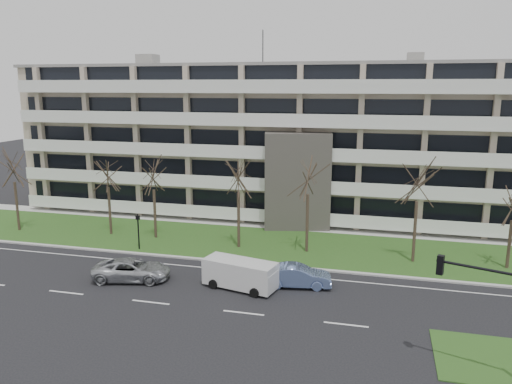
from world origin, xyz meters
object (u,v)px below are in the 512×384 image
(silver_pickup, at_px, (132,270))
(pedestrian_signal, at_px, (138,227))
(white_van, at_px, (241,272))
(traffic_signal, at_px, (508,309))
(blue_sedan, at_px, (297,276))

(silver_pickup, relative_size, pedestrian_signal, 1.74)
(white_van, height_order, traffic_signal, traffic_signal)
(silver_pickup, relative_size, white_van, 1.01)
(silver_pickup, distance_m, white_van, 7.75)
(blue_sedan, height_order, traffic_signal, traffic_signal)
(white_van, height_order, pedestrian_signal, pedestrian_signal)
(blue_sedan, bearing_deg, silver_pickup, 89.06)
(pedestrian_signal, bearing_deg, white_van, -21.82)
(traffic_signal, bearing_deg, silver_pickup, -178.68)
(silver_pickup, height_order, blue_sedan, blue_sedan)
(silver_pickup, bearing_deg, traffic_signal, -120.51)
(traffic_signal, xyz_separation_m, pedestrian_signal, (-24.58, 13.24, -1.76))
(white_van, xyz_separation_m, pedestrian_signal, (-10.29, 5.58, 0.78))
(blue_sedan, height_order, pedestrian_signal, pedestrian_signal)
(white_van, relative_size, pedestrian_signal, 1.72)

